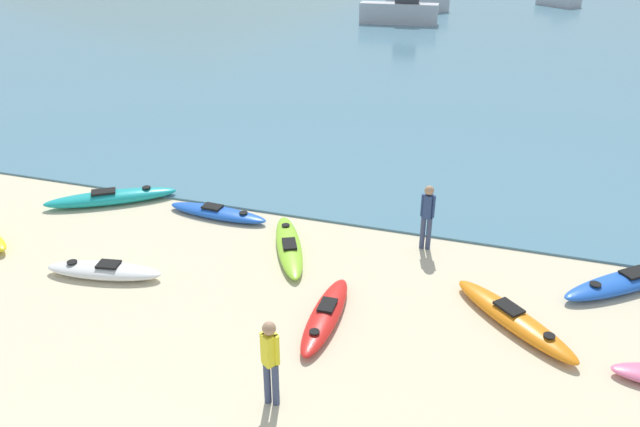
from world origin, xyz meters
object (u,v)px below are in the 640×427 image
object	(u,v)px
moored_boat_3	(559,0)
moored_boat_4	(400,12)
kayak_on_sand_3	(104,271)
person_near_foreground	(270,358)
person_near_waterline	(427,213)
kayak_on_sand_7	(325,315)
kayak_on_sand_1	(289,246)
kayak_on_sand_5	(514,319)
kayak_on_sand_0	(628,281)
kayak_on_sand_8	(217,213)
kayak_on_sand_6	(111,197)

from	to	relation	value
moored_boat_3	moored_boat_4	distance (m)	16.21
kayak_on_sand_3	person_near_foreground	xyz separation A→B (m)	(5.01, -2.48, 0.77)
person_near_waterline	moored_boat_3	world-z (taller)	person_near_waterline
kayak_on_sand_7	person_near_foreground	xyz separation A→B (m)	(-0.15, -2.44, 0.80)
kayak_on_sand_1	kayak_on_sand_5	bearing A→B (deg)	-15.07
kayak_on_sand_0	kayak_on_sand_8	world-z (taller)	kayak_on_sand_0
kayak_on_sand_5	moored_boat_3	world-z (taller)	moored_boat_3
kayak_on_sand_0	kayak_on_sand_1	world-z (taller)	kayak_on_sand_0
person_near_foreground	kayak_on_sand_8	bearing A→B (deg)	123.66
kayak_on_sand_3	kayak_on_sand_8	xyz separation A→B (m)	(1.06, 3.45, -0.02)
kayak_on_sand_3	moored_boat_4	size ratio (longest dim) A/B	0.50
kayak_on_sand_6	moored_boat_4	xyz separation A→B (m)	(1.78, 30.68, 0.70)
moored_boat_3	kayak_on_sand_1	bearing A→B (deg)	-98.72
moored_boat_3	kayak_on_sand_0	bearing A→B (deg)	-88.99
kayak_on_sand_6	kayak_on_sand_0	bearing A→B (deg)	-0.71
kayak_on_sand_5	kayak_on_sand_8	size ratio (longest dim) A/B	0.95
kayak_on_sand_5	person_near_foreground	world-z (taller)	person_near_foreground
kayak_on_sand_3	kayak_on_sand_1	bearing A→B (deg)	34.06
person_near_waterline	moored_boat_4	world-z (taller)	moored_boat_4
kayak_on_sand_0	moored_boat_4	distance (m)	32.86
kayak_on_sand_5	kayak_on_sand_7	xyz separation A→B (m)	(-3.55, -0.99, -0.03)
kayak_on_sand_5	kayak_on_sand_7	bearing A→B (deg)	-164.45
kayak_on_sand_7	person_near_foreground	bearing A→B (deg)	-93.54
kayak_on_sand_0	kayak_on_sand_8	distance (m)	9.93
kayak_on_sand_7	moored_boat_4	size ratio (longest dim) A/B	0.51
kayak_on_sand_3	kayak_on_sand_0	bearing A→B (deg)	15.94
person_near_foreground	kayak_on_sand_7	bearing A→B (deg)	86.46
kayak_on_sand_0	person_near_foreground	xyz separation A→B (m)	(-5.97, -5.62, 0.77)
kayak_on_sand_7	kayak_on_sand_5	bearing A→B (deg)	15.55
kayak_on_sand_7	moored_boat_3	size ratio (longest dim) A/B	0.77
kayak_on_sand_1	kayak_on_sand_6	xyz separation A→B (m)	(-5.60, 0.94, 0.05)
kayak_on_sand_0	kayak_on_sand_8	size ratio (longest dim) A/B	1.06
kayak_on_sand_5	kayak_on_sand_8	distance (m)	8.05
moored_boat_3	kayak_on_sand_7	bearing A→B (deg)	-96.24
kayak_on_sand_8	kayak_on_sand_5	bearing A→B (deg)	-18.10
kayak_on_sand_5	moored_boat_3	bearing A→B (deg)	88.09
kayak_on_sand_7	moored_boat_4	world-z (taller)	moored_boat_4
kayak_on_sand_0	person_near_waterline	size ratio (longest dim) A/B	1.85
kayak_on_sand_7	person_near_waterline	xyz separation A→B (m)	(1.39, 3.52, 0.81)
person_near_foreground	person_near_waterline	distance (m)	6.16
kayak_on_sand_7	kayak_on_sand_8	world-z (taller)	kayak_on_sand_7
kayak_on_sand_3	kayak_on_sand_7	world-z (taller)	kayak_on_sand_3
kayak_on_sand_6	kayak_on_sand_7	size ratio (longest dim) A/B	1.21
kayak_on_sand_0	kayak_on_sand_3	size ratio (longest dim) A/B	1.12
kayak_on_sand_8	moored_boat_3	xyz separation A→B (m)	(9.16, 42.83, 0.42)
kayak_on_sand_3	moored_boat_4	world-z (taller)	moored_boat_4
kayak_on_sand_1	kayak_on_sand_7	distance (m)	2.92
moored_boat_3	moored_boat_4	world-z (taller)	moored_boat_4
person_near_waterline	kayak_on_sand_5	bearing A→B (deg)	-49.48
person_near_foreground	kayak_on_sand_0	bearing A→B (deg)	43.23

